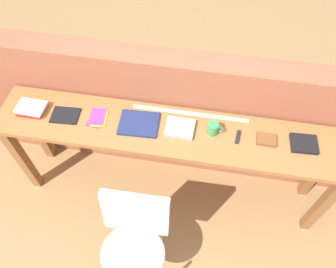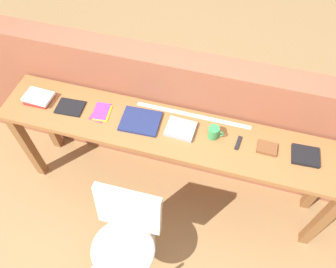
# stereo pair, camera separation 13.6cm
# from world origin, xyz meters

# --- Properties ---
(ground_plane) EXTENTS (40.00, 40.00, 0.00)m
(ground_plane) POSITION_xyz_m (0.00, 0.00, 0.00)
(ground_plane) COLOR #9E7547
(brick_wall_back) EXTENTS (6.00, 0.20, 1.24)m
(brick_wall_back) POSITION_xyz_m (0.00, 0.64, 0.62)
(brick_wall_back) COLOR #935138
(brick_wall_back) RESTS_ON ground
(sideboard) EXTENTS (2.50, 0.44, 0.88)m
(sideboard) POSITION_xyz_m (0.00, 0.30, 0.74)
(sideboard) COLOR #996033
(sideboard) RESTS_ON ground
(chair_white_moulded) EXTENTS (0.45, 0.46, 0.89)m
(chair_white_moulded) POSITION_xyz_m (-0.12, -0.38, 0.53)
(chair_white_moulded) COLOR silver
(chair_white_moulded) RESTS_ON ground
(book_stack_leftmost) EXTENTS (0.21, 0.16, 0.05)m
(book_stack_leftmost) POSITION_xyz_m (-1.01, 0.31, 0.90)
(book_stack_leftmost) COLOR red
(book_stack_leftmost) RESTS_ON sideboard
(magazine_cycling) EXTENTS (0.20, 0.16, 0.01)m
(magazine_cycling) POSITION_xyz_m (-0.76, 0.30, 0.89)
(magazine_cycling) COLOR black
(magazine_cycling) RESTS_ON sideboard
(pamphlet_pile_colourful) EXTENTS (0.14, 0.18, 0.01)m
(pamphlet_pile_colourful) POSITION_xyz_m (-0.52, 0.32, 0.88)
(pamphlet_pile_colourful) COLOR #E5334C
(pamphlet_pile_colourful) RESTS_ON sideboard
(book_open_centre) EXTENTS (0.28, 0.23, 0.02)m
(book_open_centre) POSITION_xyz_m (-0.22, 0.31, 0.89)
(book_open_centre) COLOR navy
(book_open_centre) RESTS_ON sideboard
(book_grey_hardcover) EXTENTS (0.20, 0.17, 0.03)m
(book_grey_hardcover) POSITION_xyz_m (0.07, 0.32, 0.90)
(book_grey_hardcover) COLOR #9E9EA3
(book_grey_hardcover) RESTS_ON sideboard
(mug) EXTENTS (0.11, 0.08, 0.09)m
(mug) POSITION_xyz_m (0.30, 0.33, 0.92)
(mug) COLOR #338C4C
(mug) RESTS_ON sideboard
(multitool_folded) EXTENTS (0.04, 0.11, 0.02)m
(multitool_folded) POSITION_xyz_m (0.47, 0.32, 0.89)
(multitool_folded) COLOR black
(multitool_folded) RESTS_ON sideboard
(leather_journal_brown) EXTENTS (0.13, 0.10, 0.02)m
(leather_journal_brown) POSITION_xyz_m (0.66, 0.32, 0.89)
(leather_journal_brown) COLOR brown
(leather_journal_brown) RESTS_ON sideboard
(book_repair_rightmost) EXTENTS (0.18, 0.16, 0.03)m
(book_repair_rightmost) POSITION_xyz_m (0.91, 0.33, 0.89)
(book_repair_rightmost) COLOR black
(book_repair_rightmost) RESTS_ON sideboard
(ruler_metal_back_edge) EXTENTS (0.84, 0.03, 0.00)m
(ruler_metal_back_edge) POSITION_xyz_m (0.12, 0.47, 0.88)
(ruler_metal_back_edge) COLOR silver
(ruler_metal_back_edge) RESTS_ON sideboard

